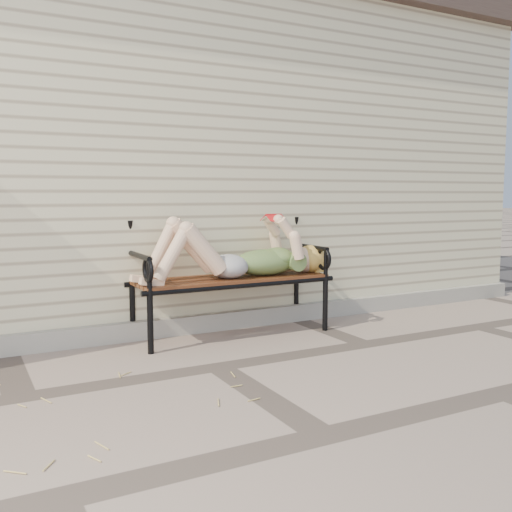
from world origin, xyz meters
TOP-DOWN VIEW (x-y plane):
  - ground at (0.00, 0.00)m, footprint 80.00×80.00m
  - house_wall at (0.00, 3.00)m, footprint 8.00×4.00m
  - house_roof at (0.00, 3.00)m, footprint 8.30×4.30m
  - foundation_strip at (0.00, 0.97)m, footprint 8.00×0.10m
  - garden_bench at (0.47, 0.87)m, footprint 1.75×0.70m
  - reading_woman at (0.48, 0.73)m, footprint 1.65×0.38m

SIDE VIEW (x-z plane):
  - ground at x=0.00m, z-range 0.00..0.00m
  - foundation_strip at x=0.00m, z-range 0.00..0.15m
  - garden_bench at x=0.47m, z-range 0.07..1.20m
  - reading_woman at x=0.48m, z-range 0.41..0.93m
  - house_wall at x=0.00m, z-range 0.00..3.00m
  - house_roof at x=0.00m, z-range 3.00..3.30m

